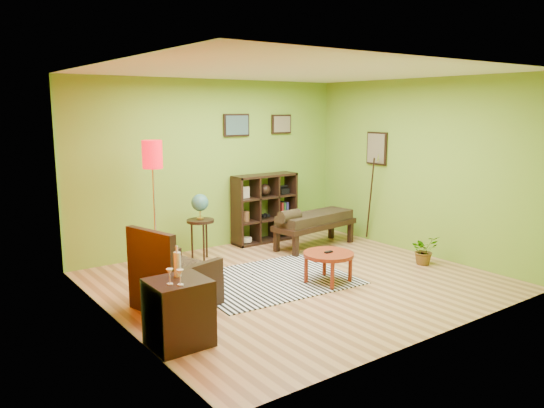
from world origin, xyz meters
TOP-DOWN VIEW (x-y plane):
  - ground at (0.00, 0.00)m, footprint 5.00×5.00m
  - room_shell at (-0.09, 0.01)m, footprint 5.04×4.54m
  - zebra_rug at (-0.28, 0.23)m, footprint 2.27×1.84m
  - coffee_table at (0.29, -0.31)m, footprint 0.68×0.68m
  - armchair at (-1.79, 0.12)m, footprint 0.99×0.99m
  - side_cabinet at (-2.20, -0.86)m, footprint 0.57×0.52m
  - floor_lamp at (-1.42, 1.43)m, footprint 0.29×0.29m
  - globe_table at (-0.56, 1.69)m, footprint 0.42×0.42m
  - cube_shelf at (0.91, 2.03)m, footprint 1.20×0.35m
  - bench at (1.33, 1.23)m, footprint 1.61×0.73m
  - potted_plant at (2.04, -0.52)m, footprint 0.49×0.52m

SIDE VIEW (x-z plane):
  - ground at x=0.00m, z-range 0.00..0.00m
  - zebra_rug at x=-0.28m, z-range 0.00..0.01m
  - potted_plant at x=2.04m, z-range 0.00..0.35m
  - armchair at x=-1.79m, z-range -0.20..0.79m
  - side_cabinet at x=-2.20m, z-range -0.15..0.84m
  - coffee_table at x=0.29m, z-range 0.14..0.58m
  - bench at x=1.33m, z-range 0.10..0.82m
  - cube_shelf at x=0.91m, z-range 0.00..1.20m
  - globe_table at x=-0.56m, z-range 0.27..1.30m
  - floor_lamp at x=-1.42m, z-range 0.59..2.49m
  - room_shell at x=-0.09m, z-range 0.39..3.21m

